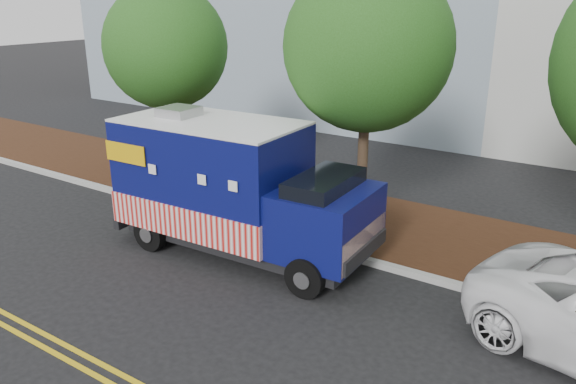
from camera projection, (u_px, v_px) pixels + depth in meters
The scene contains 9 objects.
ground at pixel (248, 261), 13.09m from camera, with size 120.00×120.00×0.00m, color black.
curb at pixel (281, 237), 14.16m from camera, with size 120.00×0.18×0.15m, color #9E9E99.
mulch_strip at pixel (323, 212), 15.81m from camera, with size 120.00×4.00×0.15m, color black.
centerline_near at pixel (89, 357), 9.60m from camera, with size 120.00×0.10×0.01m, color gold.
centerline_far at pixel (76, 365), 9.40m from camera, with size 120.00×0.10×0.01m, color gold.
tree_a at pixel (166, 47), 16.99m from camera, with size 3.76×3.76×6.25m.
tree_b at pixel (368, 47), 13.21m from camera, with size 4.03×4.03×6.71m.
sign_post at pixel (221, 178), 15.13m from camera, with size 0.06×0.06×2.40m, color #473828.
food_truck at pixel (231, 191), 13.19m from camera, with size 6.44×2.65×3.34m.
Camera 1 is at (7.34, -9.30, 5.88)m, focal length 35.00 mm.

